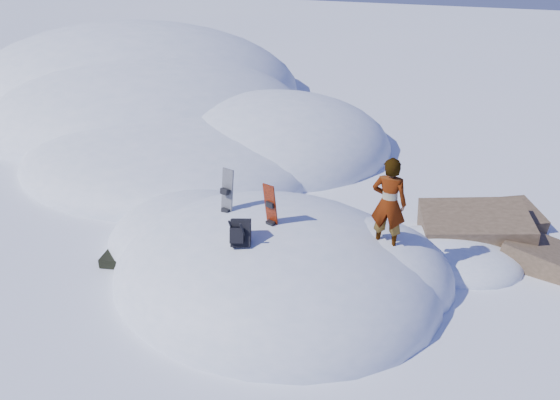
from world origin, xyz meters
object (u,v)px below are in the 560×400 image
at_px(snowboard_red, 271,216).
at_px(snowboard_dark, 226,203).
at_px(person, 389,203).
at_px(backpack, 240,233).

height_order(snowboard_red, snowboard_dark, snowboard_red).
height_order(snowboard_dark, person, person).
bearing_deg(person, snowboard_dark, 7.53).
bearing_deg(person, backpack, 31.92).
bearing_deg(backpack, person, 10.97).
relative_size(snowboard_red, person, 0.76).
relative_size(snowboard_red, snowboard_dark, 0.94).
distance_m(snowboard_red, person, 2.24).
height_order(snowboard_dark, backpack, snowboard_dark).
bearing_deg(snowboard_dark, person, 21.65).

